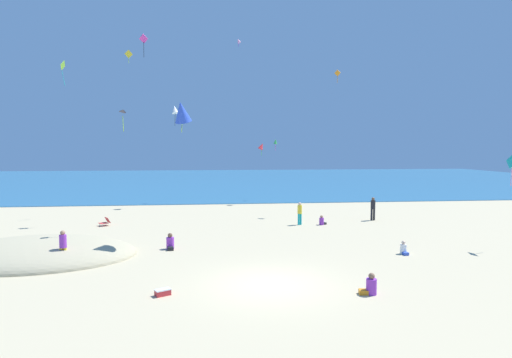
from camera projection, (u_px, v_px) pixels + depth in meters
name	position (u px, v px, depth m)	size (l,w,h in m)	color
ground_plane	(248.00, 233.00, 26.06)	(120.00, 120.00, 0.00)	#C6B58C
ocean_water	(225.00, 180.00, 69.05)	(120.00, 60.00, 0.05)	teal
dune_mound	(37.00, 257.00, 20.31)	(9.38, 6.57, 1.74)	tan
beach_chair_mid_beach	(105.00, 222.00, 28.37)	(0.86, 0.84, 0.55)	#D13D3D
cooler_box	(163.00, 292.00, 14.96)	(0.62, 0.52, 0.23)	red
person_0	(373.00, 207.00, 30.44)	(0.34, 0.34, 1.68)	black
person_1	(322.00, 221.00, 28.73)	(0.59, 0.49, 0.66)	purple
person_2	(370.00, 286.00, 15.06)	(0.66, 0.43, 0.78)	purple
person_3	(170.00, 243.00, 21.80)	(0.44, 0.70, 0.83)	purple
person_4	(300.00, 212.00, 28.66)	(0.41, 0.41, 1.54)	#19ADB2
person_5	(63.00, 245.00, 18.86)	(0.35, 0.35, 1.55)	yellow
person_6	(404.00, 249.00, 20.78)	(0.32, 0.53, 0.66)	white
person_7	(48.00, 242.00, 22.29)	(0.60, 0.48, 0.67)	#D8599E
kite_orange	(337.00, 74.00, 33.43)	(0.41, 0.38, 1.02)	orange
kite_black	(123.00, 112.00, 21.71)	(0.46, 0.49, 1.18)	black
kite_teal	(512.00, 162.00, 21.68)	(0.23, 0.81, 1.69)	#1EADAD
kite_pink	(239.00, 41.00, 42.35)	(0.60, 0.56, 0.85)	pink
kite_green	(276.00, 142.00, 42.42)	(0.53, 0.55, 1.15)	green
kite_red	(262.00, 146.00, 39.49)	(0.79, 0.62, 1.29)	red
kite_magenta	(144.00, 40.00, 30.01)	(0.64, 0.26, 1.63)	#DB3DA8
kite_white	(175.00, 109.00, 37.61)	(0.88, 0.95, 1.87)	white
kite_lime	(63.00, 67.00, 29.51)	(0.25, 0.67, 1.75)	#99DB33
kite_blue	(182.00, 112.00, 20.86)	(1.22, 1.37, 1.62)	blue
kite_yellow	(129.00, 54.00, 33.21)	(0.60, 0.31, 1.03)	yellow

